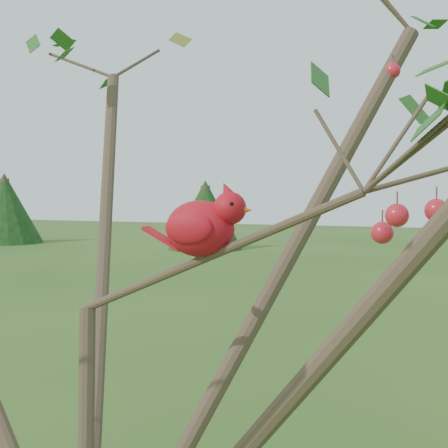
# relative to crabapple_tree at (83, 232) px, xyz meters

# --- Properties ---
(crabapple_tree) EXTENTS (2.35, 2.05, 2.95)m
(crabapple_tree) POSITION_rel_crabapple_tree_xyz_m (0.00, 0.00, 0.00)
(crabapple_tree) COLOR #3A2C1F
(crabapple_tree) RESTS_ON ground
(cardinal) EXTENTS (0.23, 0.12, 0.16)m
(cardinal) POSITION_rel_crabapple_tree_xyz_m (0.21, 0.10, 0.01)
(cardinal) COLOR red
(cardinal) RESTS_ON ground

